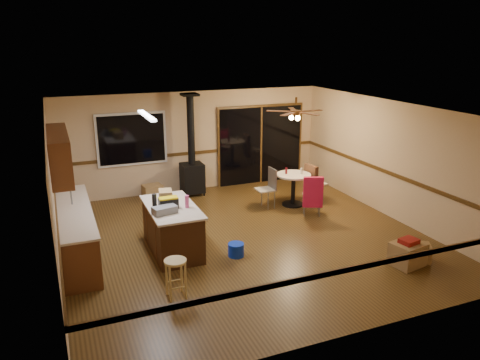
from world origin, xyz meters
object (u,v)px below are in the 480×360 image
kitchen_island (172,228)px  blue_bucket (236,250)px  toolbox_black (169,204)px  chair_near (313,192)px  dining_table (293,184)px  box_under_window (153,192)px  chair_left (269,183)px  wood_stove (192,168)px  box_corner_a (407,254)px  chair_right (312,179)px  box_corner_b (419,252)px  bar_stool (176,279)px  toolbox_grey (165,210)px

kitchen_island → blue_bucket: (1.02, -0.67, -0.33)m
toolbox_black → chair_near: 3.50m
dining_table → box_under_window: size_ratio=1.78×
chair_left → chair_near: bearing=-57.4°
kitchen_island → chair_left: chair_left is taller
wood_stove → box_corner_a: (2.42, -5.20, -0.52)m
chair_left → dining_table: bearing=-9.8°
kitchen_island → chair_near: 3.39m
chair_left → chair_right: same height
box_corner_b → chair_right: bearing=93.0°
bar_stool → chair_near: bearing=30.3°
dining_table → box_corner_b: bearing=-78.6°
blue_bucket → box_under_window: 3.85m
kitchen_island → box_under_window: size_ratio=3.62×
toolbox_black → box_under_window: toolbox_black is taller
toolbox_black → box_corner_b: 4.64m
chair_right → bar_stool: bearing=-143.9°
wood_stove → chair_near: bearing=-51.0°
wood_stove → toolbox_black: 3.45m
kitchen_island → blue_bucket: 1.27m
toolbox_black → chair_near: (3.42, 0.62, -0.40)m
kitchen_island → chair_left: size_ratio=3.26×
box_under_window → box_corner_b: size_ratio=1.17×
toolbox_grey → chair_near: toolbox_grey is taller
bar_stool → box_under_window: (0.64, 4.75, -0.13)m
box_corner_b → dining_table: bearing=101.4°
chair_near → chair_right: bearing=61.1°
toolbox_grey → box_corner_a: 4.39m
chair_right → box_corner_a: bearing=-92.0°
chair_right → blue_bucket: bearing=-143.5°
toolbox_black → dining_table: toolbox_black is taller
wood_stove → chair_right: (2.54, -1.63, -0.13)m
kitchen_island → dining_table: (3.33, 1.39, 0.08)m
toolbox_grey → blue_bucket: (1.22, -0.35, -0.84)m
box_under_window → box_corner_a: 6.28m
blue_bucket → chair_right: (2.82, 2.09, 0.47)m
kitchen_island → box_corner_b: size_ratio=4.23×
blue_bucket → chair_near: bearing=27.1°
bar_stool → blue_bucket: bearing=35.2°
toolbox_grey → dining_table: 3.94m
toolbox_black → chair_left: (2.81, 1.59, -0.41)m
chair_left → chair_near: same height
bar_stool → chair_right: (4.21, 3.07, 0.28)m
bar_stool → chair_left: 4.42m
blue_bucket → box_corner_a: bearing=-28.8°
kitchen_island → bar_stool: size_ratio=2.65×
wood_stove → chair_left: size_ratio=4.89×
chair_left → chair_right: (1.11, -0.07, 0.01)m
toolbox_black → box_corner_a: bearing=-28.3°
blue_bucket → box_corner_b: size_ratio=0.75×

